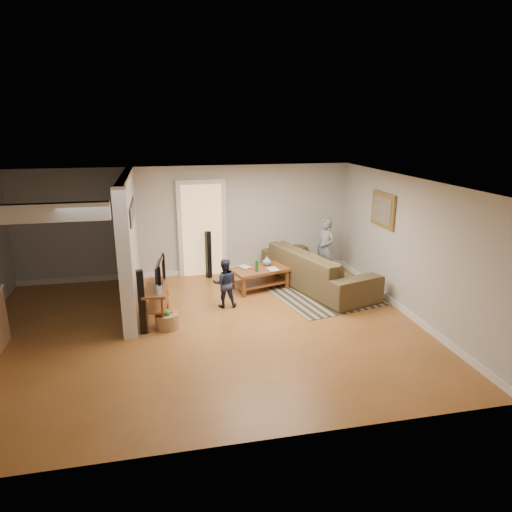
# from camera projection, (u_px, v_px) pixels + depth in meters

# --- Properties ---
(ground) EXTENTS (7.50, 7.50, 0.00)m
(ground) POSITION_uv_depth(u_px,v_px,m) (203.00, 329.00, 7.84)
(ground) COLOR brown
(ground) RESTS_ON ground
(room_shell) EXTENTS (7.54, 6.02, 2.52)m
(room_shell) POSITION_uv_depth(u_px,v_px,m) (134.00, 244.00, 7.61)
(room_shell) COLOR #B8B6B1
(room_shell) RESTS_ON ground
(area_rug) EXTENTS (2.85, 2.33, 0.01)m
(area_rug) POSITION_uv_depth(u_px,v_px,m) (339.00, 294.00, 9.43)
(area_rug) COLOR black
(area_rug) RESTS_ON ground
(sofa) EXTENTS (1.92, 3.06, 0.83)m
(sofa) POSITION_uv_depth(u_px,v_px,m) (316.00, 287.00, 9.84)
(sofa) COLOR #3F311F
(sofa) RESTS_ON ground
(coffee_table) EXTENTS (1.30, 0.97, 0.69)m
(coffee_table) POSITION_uv_depth(u_px,v_px,m) (260.00, 273.00, 9.65)
(coffee_table) COLOR brown
(coffee_table) RESTS_ON ground
(tv_console) EXTENTS (0.50, 1.08, 0.90)m
(tv_console) POSITION_uv_depth(u_px,v_px,m) (157.00, 290.00, 7.97)
(tv_console) COLOR brown
(tv_console) RESTS_ON ground
(speaker_left) EXTENTS (0.12, 0.12, 1.11)m
(speaker_left) POSITION_uv_depth(u_px,v_px,m) (141.00, 302.00, 7.53)
(speaker_left) COLOR black
(speaker_left) RESTS_ON ground
(speaker_right) EXTENTS (0.14, 0.14, 1.08)m
(speaker_right) POSITION_uv_depth(u_px,v_px,m) (208.00, 255.00, 10.30)
(speaker_right) COLOR black
(speaker_right) RESTS_ON ground
(toy_basket) EXTENTS (0.40, 0.40, 0.36)m
(toy_basket) POSITION_uv_depth(u_px,v_px,m) (167.00, 320.00, 7.84)
(toy_basket) COLOR olive
(toy_basket) RESTS_ON ground
(child) EXTENTS (0.51, 0.59, 1.36)m
(child) POSITION_uv_depth(u_px,v_px,m) (324.00, 276.00, 10.51)
(child) COLOR gray
(child) RESTS_ON ground
(toddler) EXTENTS (0.49, 0.39, 0.95)m
(toddler) POSITION_uv_depth(u_px,v_px,m) (225.00, 306.00, 8.80)
(toddler) COLOR #202743
(toddler) RESTS_ON ground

